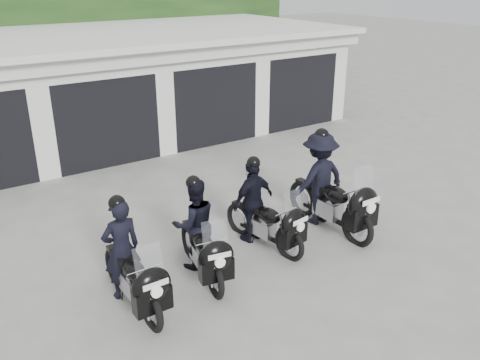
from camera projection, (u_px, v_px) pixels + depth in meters
ground at (230, 260)px, 8.68m from camera, size 80.00×80.00×0.00m
garage_block at (74, 91)px, 14.31m from camera, size 16.40×6.80×2.96m
background_vegetation at (37, 27)px, 17.71m from camera, size 20.00×3.90×5.80m
police_bike_a at (130, 264)px, 7.29m from camera, size 0.59×1.96×1.71m
police_bike_b at (198, 232)px, 8.12m from camera, size 0.91×1.90×1.67m
police_bike_c at (259, 207)px, 8.97m from camera, size 0.97×1.91×1.67m
police_bike_d at (325, 185)px, 9.57m from camera, size 1.18×2.25×1.96m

